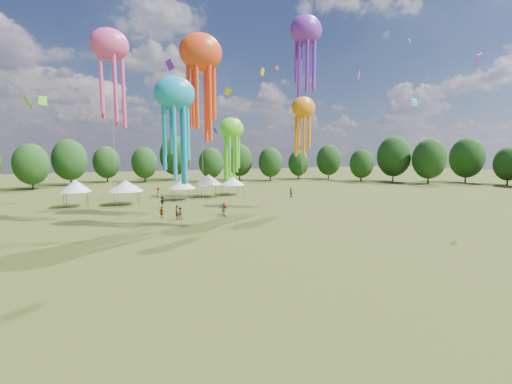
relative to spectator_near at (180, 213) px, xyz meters
name	(u,v)px	position (x,y,z in m)	size (l,w,h in m)	color
ground	(476,374)	(5.38, -36.50, -0.83)	(300.00, 300.00, 0.00)	#384416
spectator_near	(180,213)	(0.00, 0.00, 0.00)	(0.81, 0.63, 1.66)	gray
spectators_far	(205,201)	(5.61, 8.92, 0.04)	(26.70, 24.33, 1.92)	gray
festival_tents	(169,183)	(1.52, 18.93, 2.32)	(33.26, 10.76, 4.42)	#47474C
show_kites	(240,74)	(9.50, 2.41, 19.06)	(37.24, 19.94, 32.54)	#169BBE
small_kites	(206,0)	(5.63, 6.02, 29.77)	(76.71, 65.69, 46.41)	#169BBE
treeline	(163,163)	(1.52, 26.01, 5.72)	(201.57, 95.24, 13.43)	#38281C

